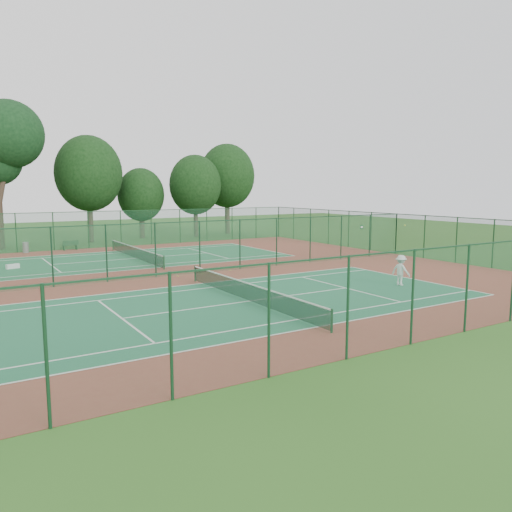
{
  "coord_description": "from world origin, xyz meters",
  "views": [
    {
      "loc": [
        -12.42,
        -30.04,
        5.64
      ],
      "look_at": [
        3.02,
        -4.77,
        1.6
      ],
      "focal_mm": 35.0,
      "sensor_mm": 36.0,
      "label": 1
    }
  ],
  "objects_px": {
    "bench": "(70,245)",
    "kit_bag": "(13,266)",
    "trash_bin": "(26,247)",
    "player_near": "(401,270)"
  },
  "relations": [
    {
      "from": "trash_bin",
      "to": "kit_bag",
      "type": "xyz_separation_m",
      "value": [
        -1.93,
        -9.01,
        -0.31
      ]
    },
    {
      "from": "bench",
      "to": "kit_bag",
      "type": "height_order",
      "value": "bench"
    },
    {
      "from": "player_near",
      "to": "kit_bag",
      "type": "height_order",
      "value": "player_near"
    },
    {
      "from": "trash_bin",
      "to": "bench",
      "type": "xyz_separation_m",
      "value": [
        3.74,
        -0.02,
        -0.01
      ]
    },
    {
      "from": "bench",
      "to": "trash_bin",
      "type": "bearing_deg",
      "value": 171.48
    },
    {
      "from": "player_near",
      "to": "kit_bag",
      "type": "distance_m",
      "value": 26.29
    },
    {
      "from": "trash_bin",
      "to": "bench",
      "type": "relative_size",
      "value": 0.64
    },
    {
      "from": "bench",
      "to": "kit_bag",
      "type": "xyz_separation_m",
      "value": [
        -5.66,
        -8.99,
        -0.29
      ]
    },
    {
      "from": "kit_bag",
      "to": "bench",
      "type": "bearing_deg",
      "value": 38.7
    },
    {
      "from": "bench",
      "to": "kit_bag",
      "type": "relative_size",
      "value": 1.71
    }
  ]
}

